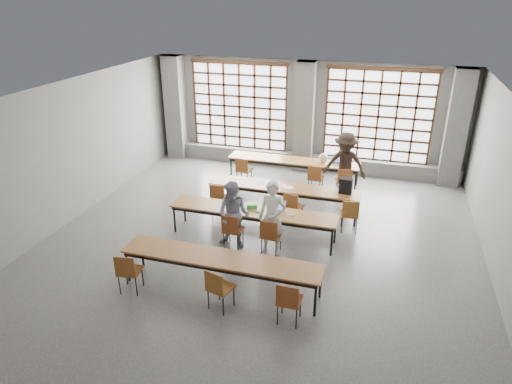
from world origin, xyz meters
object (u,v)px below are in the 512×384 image
at_px(chair_front_left, 232,228).
at_px(phone, 259,213).
at_px(mouse, 292,215).
at_px(chair_mid_centre, 292,205).
at_px(chair_mid_right, 350,212).
at_px(red_pouch, 130,269).
at_px(student_male, 272,218).
at_px(student_female, 234,215).
at_px(chair_back_left, 243,168).
at_px(chair_back_right, 344,179).
at_px(green_box, 252,207).
at_px(desk_row_a, 293,162).
at_px(laptop_back, 339,161).
at_px(chair_front_right, 270,233).
at_px(chair_near_mid, 218,286).
at_px(backpack, 346,186).
at_px(chair_near_right, 289,299).
at_px(desk_row_b, 284,189).
at_px(chair_near_left, 128,269).
at_px(chair_mid_left, 219,196).
at_px(student_back, 345,164).
at_px(desk_row_d, 221,260).
at_px(laptop_front, 277,209).
at_px(plastic_bag, 323,158).
at_px(desk_row_c, 253,213).
at_px(chair_back_mid, 315,176).

bearing_deg(chair_front_left, phone, 47.55).
height_order(mouse, phone, mouse).
distance_m(chair_mid_centre, chair_mid_right, 1.43).
xyz_separation_m(mouse, red_pouch, (-2.64, -2.69, -0.25)).
distance_m(student_male, student_female, 0.90).
bearing_deg(chair_back_left, chair_mid_right, -31.34).
xyz_separation_m(chair_back_right, green_box, (-1.84, -2.94, 0.24)).
xyz_separation_m(desk_row_a, laptop_back, (1.35, 0.11, 0.13)).
height_order(chair_front_right, green_box, chair_front_right).
bearing_deg(chair_near_mid, backpack, 68.01).
bearing_deg(chair_near_right, laptop_back, 89.85).
distance_m(desk_row_b, chair_back_left, 2.17).
distance_m(chair_front_right, green_box, 0.99).
bearing_deg(chair_near_left, chair_back_left, 85.64).
bearing_deg(chair_near_mid, chair_mid_left, 110.85).
height_order(chair_back_right, laptop_back, laptop_back).
distance_m(student_female, green_box, 0.63).
distance_m(chair_near_mid, student_back, 6.16).
bearing_deg(chair_front_right, desk_row_d, -110.85).
bearing_deg(chair_front_left, chair_mid_left, 120.60).
xyz_separation_m(chair_mid_right, laptop_back, (-0.65, 2.82, 0.25)).
bearing_deg(student_male, phone, 140.31).
bearing_deg(mouse, chair_back_right, 74.54).
relative_size(student_male, mouse, 17.67).
xyz_separation_m(desk_row_d, laptop_front, (0.55, 2.27, 0.13)).
bearing_deg(chair_front_left, red_pouch, -123.62).
bearing_deg(green_box, chair_near_mid, -85.25).
xyz_separation_m(student_female, plastic_bag, (1.37, 4.20, 0.07)).
xyz_separation_m(chair_front_left, mouse, (1.25, 0.61, 0.21)).
bearing_deg(desk_row_d, desk_row_c, 90.27).
bearing_deg(student_male, chair_front_left, -167.96).
bearing_deg(student_male, student_back, 76.10).
bearing_deg(chair_near_mid, student_female, 102.05).
relative_size(desk_row_a, chair_near_left, 4.55).
bearing_deg(chair_back_mid, laptop_front, -97.89).
height_order(chair_mid_centre, chair_mid_right, same).
relative_size(mouse, backpack, 0.24).
xyz_separation_m(desk_row_a, laptop_front, (0.39, -3.54, 0.13)).
xyz_separation_m(chair_mid_left, chair_near_right, (2.74, -3.73, 0.00)).
xyz_separation_m(chair_back_left, phone, (1.41, -3.12, 0.20)).
bearing_deg(chair_near_mid, mouse, 74.63).
bearing_deg(chair_mid_centre, laptop_front, -102.81).
height_order(student_male, plastic_bag, student_male).
bearing_deg(chair_back_mid, chair_mid_centre, -95.88).
xyz_separation_m(chair_back_left, chair_front_left, (0.93, -3.65, 0.00)).
distance_m(student_female, laptop_front, 1.05).
height_order(desk_row_a, chair_back_left, chair_back_left).
xyz_separation_m(desk_row_d, chair_front_right, (0.58, 1.53, -0.13)).
distance_m(desk_row_d, student_female, 1.70).
bearing_deg(chair_near_right, chair_back_right, 87.22).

